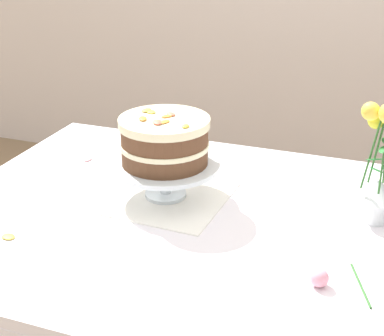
{
  "coord_description": "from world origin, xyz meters",
  "views": [
    {
      "loc": [
        0.4,
        -1.21,
        1.45
      ],
      "look_at": [
        -0.06,
        0.02,
        0.86
      ],
      "focal_mm": 54.57,
      "sensor_mm": 36.0,
      "label": 1
    }
  ],
  "objects_px": {
    "cake_stand": "(165,168)",
    "dining_table": "(209,254)",
    "fallen_rose": "(322,278)",
    "flower_vase": "(381,167)",
    "layer_cake": "(165,140)"
  },
  "relations": [
    {
      "from": "flower_vase",
      "to": "dining_table",
      "type": "bearing_deg",
      "value": -158.04
    },
    {
      "from": "dining_table",
      "to": "cake_stand",
      "type": "height_order",
      "value": "cake_stand"
    },
    {
      "from": "cake_stand",
      "to": "flower_vase",
      "type": "relative_size",
      "value": 0.92
    },
    {
      "from": "dining_table",
      "to": "fallen_rose",
      "type": "xyz_separation_m",
      "value": [
        0.3,
        -0.17,
        0.11
      ]
    },
    {
      "from": "layer_cake",
      "to": "dining_table",
      "type": "bearing_deg",
      "value": -31.31
    },
    {
      "from": "dining_table",
      "to": "fallen_rose",
      "type": "bearing_deg",
      "value": -29.26
    },
    {
      "from": "fallen_rose",
      "to": "cake_stand",
      "type": "bearing_deg",
      "value": 150.02
    },
    {
      "from": "cake_stand",
      "to": "flower_vase",
      "type": "height_order",
      "value": "flower_vase"
    },
    {
      "from": "cake_stand",
      "to": "fallen_rose",
      "type": "relative_size",
      "value": 2.02
    },
    {
      "from": "cake_stand",
      "to": "layer_cake",
      "type": "relative_size",
      "value": 1.24
    },
    {
      "from": "fallen_rose",
      "to": "flower_vase",
      "type": "bearing_deg",
      "value": 76.06
    },
    {
      "from": "cake_stand",
      "to": "fallen_rose",
      "type": "distance_m",
      "value": 0.53
    },
    {
      "from": "cake_stand",
      "to": "flower_vase",
      "type": "xyz_separation_m",
      "value": [
        0.53,
        0.06,
        0.06
      ]
    },
    {
      "from": "cake_stand",
      "to": "dining_table",
      "type": "bearing_deg",
      "value": -31.33
    },
    {
      "from": "dining_table",
      "to": "fallen_rose",
      "type": "relative_size",
      "value": 9.73
    }
  ]
}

